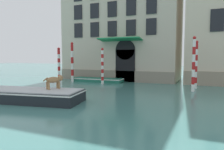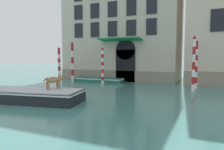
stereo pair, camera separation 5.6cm
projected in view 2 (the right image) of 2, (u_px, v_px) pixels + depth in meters
The scene contains 9 objects.
palazzo_left at pixel (123, 18), 25.42m from camera, with size 12.92×7.40×14.22m.
boat_foreground at pixel (26, 95), 12.91m from camera, with size 7.03×3.46×0.72m.
dog_on_deck at pixel (54, 80), 12.93m from camera, with size 0.74×1.13×0.82m.
boat_moored_near_palazzo at pixel (97, 80), 22.74m from camera, with size 5.43×1.85×0.38m.
mooring_pole_0 at pixel (196, 64), 17.82m from camera, with size 0.25×0.25×3.92m.
mooring_pole_2 at pixel (59, 65), 21.73m from camera, with size 0.28×0.28×3.51m.
mooring_pole_3 at pixel (72, 62), 22.57m from camera, with size 0.28×0.28×4.09m.
mooring_pole_4 at pixel (103, 66), 20.62m from camera, with size 0.25×0.25×3.43m.
mooring_pole_5 at pixel (194, 64), 16.18m from camera, with size 0.24×0.24×4.12m.
Camera 2 is at (9.28, -2.60, 2.67)m, focal length 35.00 mm.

